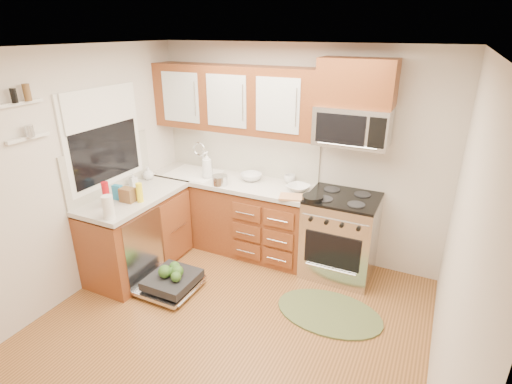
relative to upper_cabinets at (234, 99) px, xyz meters
The scene contains 38 objects.
floor 2.55m from the upper_cabinets, 65.28° to the right, with size 3.50×3.50×0.00m, color brown.
ceiling 1.84m from the upper_cabinets, 65.28° to the right, with size 3.50×3.50×0.00m, color white.
wall_back 0.97m from the upper_cabinets, 13.57° to the left, with size 3.50×0.04×2.50m, color beige.
wall_front 3.46m from the upper_cabinets, 77.70° to the right, with size 3.50×0.04×2.50m, color beige.
wall_left 1.98m from the upper_cabinets, 123.06° to the right, with size 0.04×3.50×2.50m, color beige.
wall_right 3.00m from the upper_cabinets, 32.47° to the right, with size 0.04×3.50×2.50m, color beige.
base_cabinet_back 1.46m from the upper_cabinets, 90.00° to the right, with size 2.05×0.60×0.85m, color maroon.
base_cabinet_left 1.93m from the upper_cabinets, 124.62° to the right, with size 0.60×1.25×0.85m, color maroon.
countertop_back 0.98m from the upper_cabinets, 90.00° to the right, with size 2.07×0.64×0.05m, color beige.
countertop_left 1.60m from the upper_cabinets, 124.25° to the right, with size 0.64×1.27×0.05m, color beige.
backsplash_back 0.68m from the upper_cabinets, 90.00° to the left, with size 2.05×0.02×0.57m, color #BBB8A8.
backsplash_left 1.60m from the upper_cabinets, 133.89° to the right, with size 0.02×1.25×0.57m, color #BBB8A8.
upper_cabinets is the anchor object (origin of this frame).
cabinet_over_mw 1.43m from the upper_cabinets, ahead, with size 0.76×0.35×0.47m, color maroon.
range 1.99m from the upper_cabinets, ahead, with size 0.76×0.64×0.95m, color silver, non-canonical shape.
microwave 1.42m from the upper_cabinets, ahead, with size 0.76×0.38×0.40m, color silver, non-canonical shape.
sink 1.21m from the upper_cabinets, 163.55° to the right, with size 0.62×0.50×0.26m, color white, non-canonical shape.
dishwasher 2.19m from the upper_cabinets, 96.04° to the right, with size 0.70×0.60×0.20m, color silver, non-canonical shape.
window 1.51m from the upper_cabinets, 133.21° to the right, with size 0.03×1.05×1.05m, color white, non-canonical shape.
window_blind 1.46m from the upper_cabinets, 132.50° to the right, with size 0.02×0.96×0.40m, color white.
shelf_upper 2.17m from the upper_cabinets, 117.33° to the right, with size 0.04×0.40×0.03m, color white.
shelf_lower 2.17m from the upper_cabinets, 117.33° to the right, with size 0.04×0.40×0.03m, color white.
rug 2.58m from the upper_cabinets, 30.70° to the right, with size 1.06×0.69×0.02m, color #5B673B, non-canonical shape.
skillet 1.49m from the upper_cabinets, 17.53° to the right, with size 0.23×0.23×0.04m, color black.
stock_pot 0.96m from the upper_cabinets, 92.93° to the right, with size 0.19×0.19×0.11m, color silver.
cutting_board 1.35m from the upper_cabinets, 21.42° to the right, with size 0.30×0.19×0.02m, color tan.
canister 0.93m from the upper_cabinets, 145.70° to the right, with size 0.11×0.11×0.17m, color silver.
paper_towel_roll 1.87m from the upper_cabinets, 108.22° to the right, with size 0.11×0.11×0.23m, color white.
mustard_bottle 1.52m from the upper_cabinets, 114.50° to the right, with size 0.07×0.07×0.21m, color yellow.
red_bottle 1.78m from the upper_cabinets, 118.11° to the right, with size 0.07×0.07×0.27m, color #AC0E16.
wooden_box 1.62m from the upper_cabinets, 118.15° to the right, with size 0.15×0.11×0.15m, color brown.
blue_carton 1.68m from the upper_cabinets, 123.16° to the right, with size 0.10×0.06×0.16m, color teal.
bowl_a 1.27m from the upper_cabinets, ahead, with size 0.25×0.25×0.06m, color #999999.
bowl_b 0.94m from the upper_cabinets, 12.22° to the right, with size 0.26×0.26×0.08m, color #999999.
cup 1.14m from the upper_cabinets, ahead, with size 0.13×0.13×0.10m, color #999999.
soap_bottle_a 0.86m from the upper_cabinets, 141.48° to the right, with size 0.13×0.13×0.33m, color #999999.
soap_bottle_b 1.50m from the upper_cabinets, 136.91° to the right, with size 0.08×0.08×0.17m, color #999999.
soap_bottle_c 1.37m from the upper_cabinets, 147.27° to the right, with size 0.13×0.13×0.16m, color #999999.
Camera 1 is at (1.54, -2.55, 2.63)m, focal length 28.00 mm.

